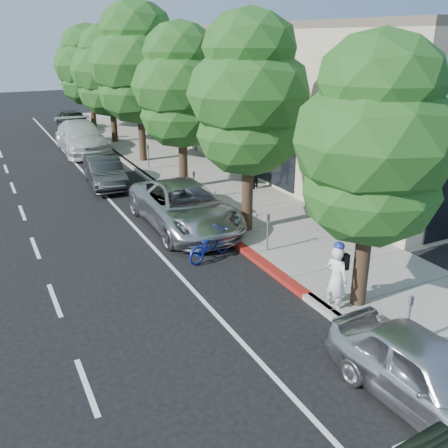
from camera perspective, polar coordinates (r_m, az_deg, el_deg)
ground at (r=14.72m, az=7.16°, el=-6.72°), size 120.00×120.00×0.00m
sidewalk at (r=22.17m, az=0.74°, el=3.22°), size 4.60×56.00×0.15m
curb at (r=21.26m, az=-4.78°, el=2.37°), size 0.30×56.00×0.15m
curb_red_segment at (r=15.43m, az=5.12°, el=-4.96°), size 0.32×4.00×0.15m
storefront_building at (r=33.59m, az=4.10°, el=15.14°), size 10.00×36.00×7.00m
street_tree_0 at (r=12.33m, az=16.80°, el=8.70°), size 3.96×3.96×6.96m
street_tree_1 at (r=17.06m, az=2.87°, el=14.28°), size 4.19×4.19×7.66m
street_tree_2 at (r=22.47m, az=-4.93°, el=15.25°), size 4.32×4.32×7.42m
street_tree_3 at (r=28.07m, az=-9.81°, el=17.51°), size 5.24×5.24×8.59m
street_tree_4 at (r=33.87m, az=-12.92°, el=16.65°), size 4.97×4.97×7.60m
street_tree_5 at (r=39.70m, az=-15.19°, el=17.01°), size 5.05×5.05×7.65m
cyclist at (r=13.14m, az=12.72°, el=-6.18°), size 0.57×0.74×1.83m
bicycle at (r=15.95m, az=-1.60°, el=-2.37°), size 1.97×1.30×0.98m
silver_suv at (r=18.49m, az=-4.53°, el=2.02°), size 2.81×6.01×1.66m
dark_sedan at (r=24.41m, az=-13.50°, el=5.83°), size 1.83×4.40×1.42m
white_pickup at (r=32.16m, az=-15.96°, el=9.51°), size 2.74×6.41×1.84m
dark_suv_far at (r=39.81m, az=-16.80°, el=11.24°), size 2.18×4.67×1.55m
near_car_a at (r=10.59m, az=22.15°, el=-15.68°), size 1.89×4.33×1.45m
pedestrian at (r=22.87m, az=3.22°, el=5.95°), size 0.95×0.90×1.54m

